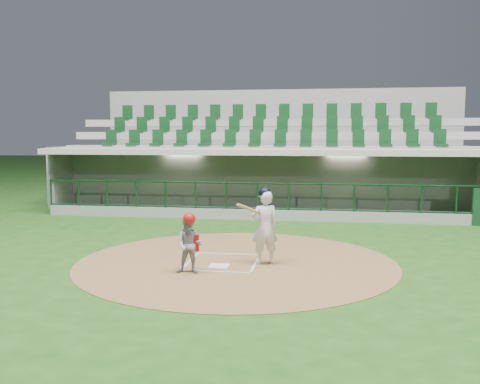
# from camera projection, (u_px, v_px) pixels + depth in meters

# --- Properties ---
(ground) EXTENTS (120.00, 120.00, 0.00)m
(ground) POSITION_uv_depth(u_px,v_px,m) (225.00, 260.00, 12.32)
(ground) COLOR #1C4614
(ground) RESTS_ON ground
(dirt_circle) EXTENTS (7.20, 7.20, 0.01)m
(dirt_circle) POSITION_uv_depth(u_px,v_px,m) (236.00, 262.00, 12.07)
(dirt_circle) COLOR brown
(dirt_circle) RESTS_ON ground
(home_plate) EXTENTS (0.43, 0.43, 0.02)m
(home_plate) POSITION_uv_depth(u_px,v_px,m) (219.00, 266.00, 11.63)
(home_plate) COLOR white
(home_plate) RESTS_ON dirt_circle
(batter_box_chalk) EXTENTS (1.55, 1.80, 0.01)m
(batter_box_chalk) POSITION_uv_depth(u_px,v_px,m) (223.00, 262.00, 12.02)
(batter_box_chalk) COLOR silver
(batter_box_chalk) RESTS_ON ground
(dugout_structure) EXTENTS (16.40, 3.70, 3.00)m
(dugout_structure) POSITION_uv_depth(u_px,v_px,m) (269.00, 187.00, 19.87)
(dugout_structure) COLOR slate
(dugout_structure) RESTS_ON ground
(seating_deck) EXTENTS (17.00, 6.72, 5.15)m
(seating_deck) POSITION_uv_depth(u_px,v_px,m) (272.00, 169.00, 22.88)
(seating_deck) COLOR slate
(seating_deck) RESTS_ON ground
(batter) EXTENTS (0.89, 0.94, 1.72)m
(batter) POSITION_uv_depth(u_px,v_px,m) (265.00, 225.00, 11.78)
(batter) COLOR silver
(batter) RESTS_ON dirt_circle
(catcher) EXTENTS (0.59, 0.47, 1.27)m
(catcher) POSITION_uv_depth(u_px,v_px,m) (189.00, 244.00, 11.01)
(catcher) COLOR #939398
(catcher) RESTS_ON dirt_circle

